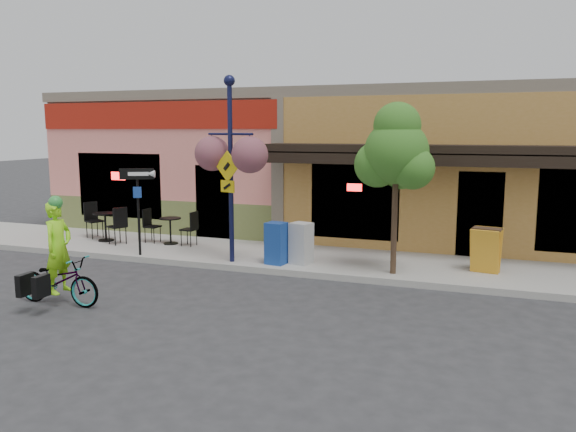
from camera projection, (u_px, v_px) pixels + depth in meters
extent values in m
plane|color=#2D2D30|center=(266.00, 280.00, 12.49)|extent=(90.00, 90.00, 0.00)
cube|color=#9E9B93|center=(295.00, 258.00, 14.34)|extent=(24.00, 3.00, 0.15)
cube|color=#A8A59E|center=(275.00, 271.00, 12.99)|extent=(24.00, 0.12, 0.15)
imported|color=maroon|center=(58.00, 281.00, 10.71)|extent=(1.82, 0.68, 0.94)
imported|color=#99FD1A|center=(59.00, 260.00, 10.63)|extent=(0.44, 0.65, 1.75)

